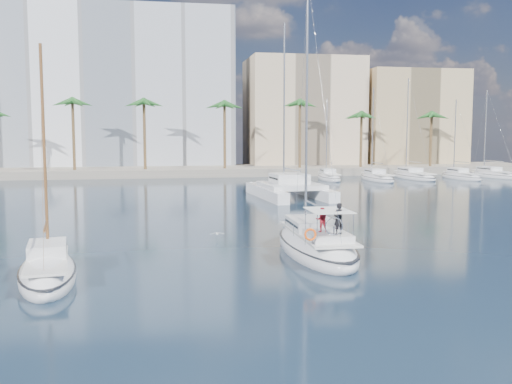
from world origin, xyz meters
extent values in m
plane|color=black|center=(0.00, 0.00, 0.00)|extent=(160.00, 160.00, 0.00)
cube|color=gray|center=(0.00, 61.00, 0.60)|extent=(120.00, 14.00, 1.20)
cube|color=white|center=(-12.00, 73.00, 14.00)|extent=(42.00, 16.00, 28.00)
cube|color=#C9B090|center=(22.00, 70.00, 10.00)|extent=(20.00, 14.00, 20.00)
cube|color=tan|center=(42.00, 68.00, 9.00)|extent=(18.00, 12.00, 18.00)
cylinder|color=brown|center=(0.00, 57.00, 5.25)|extent=(0.44, 0.44, 10.50)
sphere|color=#1F5620|center=(0.00, 57.00, 10.50)|extent=(3.60, 3.60, 3.60)
cylinder|color=brown|center=(34.00, 57.00, 5.25)|extent=(0.44, 0.44, 10.50)
sphere|color=#1F5620|center=(34.00, 57.00, 10.50)|extent=(3.60, 3.60, 3.60)
ellipsoid|color=white|center=(4.23, -1.03, 0.34)|extent=(3.58, 10.99, 2.28)
ellipsoid|color=black|center=(4.23, -1.03, 0.66)|extent=(3.62, 11.09, 0.18)
cube|color=silver|center=(4.22, -1.24, 1.20)|extent=(2.55, 8.24, 0.12)
cube|color=silver|center=(4.23, 0.03, 1.56)|extent=(2.38, 3.60, 0.60)
cube|color=black|center=(4.23, 0.03, 1.58)|extent=(2.39, 3.18, 0.14)
cylinder|color=#B7BABF|center=(4.25, 1.29, 8.44)|extent=(0.15, 0.15, 14.37)
cylinder|color=#B7BABF|center=(4.23, -0.92, 2.76)|extent=(0.15, 4.43, 0.11)
cube|color=silver|center=(4.21, -3.34, 1.44)|extent=(2.10, 2.76, 0.36)
cube|color=white|center=(4.20, -3.45, 2.81)|extent=(2.10, 2.76, 0.04)
torus|color=silver|center=(4.20, -4.40, 2.11)|extent=(0.96, 0.06, 0.96)
torus|color=#F4500C|center=(2.85, -4.81, 1.81)|extent=(0.63, 0.20, 0.64)
imported|color=black|center=(4.56, -4.01, 2.43)|extent=(0.70, 0.60, 1.63)
imported|color=maroon|center=(3.94, -3.09, 2.26)|extent=(0.68, 0.56, 1.29)
ellipsoid|color=white|center=(-9.67, -4.57, 0.28)|extent=(3.65, 8.34, 1.89)
ellipsoid|color=black|center=(-9.67, -4.57, 0.55)|extent=(3.69, 8.42, 0.18)
cube|color=silver|center=(-9.64, -4.72, 1.00)|extent=(2.64, 6.24, 0.12)
cube|color=silver|center=(-9.78, -3.80, 1.36)|extent=(2.06, 2.85, 0.60)
cube|color=black|center=(-9.78, -3.80, 1.38)|extent=(2.04, 2.55, 0.14)
cylinder|color=brown|center=(-9.91, -2.88, 6.04)|extent=(0.15, 0.15, 9.97)
cylinder|color=brown|center=(-9.68, -4.49, 2.56)|extent=(0.57, 3.24, 0.11)
cube|color=white|center=(6.69, 26.43, 0.55)|extent=(2.20, 12.70, 1.10)
cube|color=white|center=(11.80, 26.84, 0.55)|extent=(2.20, 12.70, 1.10)
cube|color=silver|center=(9.30, 26.01, 1.30)|extent=(6.26, 7.39, 0.50)
cube|color=silver|center=(9.25, 26.64, 2.00)|extent=(3.77, 4.06, 1.00)
cube|color=black|center=(9.25, 26.64, 2.05)|extent=(3.75, 3.55, 0.18)
cylinder|color=#B7BABF|center=(9.09, 28.53, 9.93)|extent=(0.18, 0.18, 16.85)
ellipsoid|color=silver|center=(-0.82, 4.26, 0.36)|extent=(0.19, 0.37, 0.17)
sphere|color=silver|center=(-0.82, 4.44, 0.38)|extent=(0.10, 0.10, 0.10)
cube|color=gray|center=(-1.08, 4.26, 0.39)|extent=(0.42, 0.15, 0.10)
cube|color=gray|center=(-0.55, 4.26, 0.39)|extent=(0.42, 0.15, 0.10)
camera|label=1|loc=(-4.66, -31.72, 6.85)|focal=40.00mm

